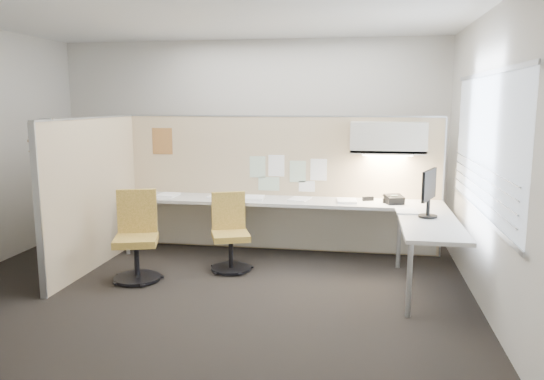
% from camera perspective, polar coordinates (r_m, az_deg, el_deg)
% --- Properties ---
extents(floor, '(5.50, 4.50, 0.01)m').
position_cam_1_polar(floor, '(5.77, -7.09, -10.33)').
color(floor, black).
rests_on(floor, ground).
extents(ceiling, '(5.50, 4.50, 0.01)m').
position_cam_1_polar(ceiling, '(5.50, -7.72, 18.43)').
color(ceiling, white).
rests_on(ceiling, wall_back).
extents(wall_back, '(5.50, 0.02, 2.80)m').
position_cam_1_polar(wall_back, '(7.63, -2.42, 5.40)').
color(wall_back, beige).
rests_on(wall_back, ground).
extents(wall_front, '(5.50, 0.02, 2.80)m').
position_cam_1_polar(wall_front, '(3.39, -18.60, -0.25)').
color(wall_front, beige).
rests_on(wall_front, ground).
extents(wall_right, '(0.02, 4.50, 2.80)m').
position_cam_1_polar(wall_right, '(5.34, 22.14, 2.95)').
color(wall_right, beige).
rests_on(wall_right, ground).
extents(window_pane, '(0.01, 2.80, 1.30)m').
position_cam_1_polar(window_pane, '(5.32, 21.98, 4.56)').
color(window_pane, '#ADB8C8').
rests_on(window_pane, wall_right).
extents(partition_back, '(4.10, 0.06, 1.75)m').
position_cam_1_polar(partition_back, '(6.95, 0.92, 0.65)').
color(partition_back, tan).
rests_on(partition_back, floor).
extents(partition_left, '(0.06, 2.20, 1.75)m').
position_cam_1_polar(partition_left, '(6.56, -18.61, -0.38)').
color(partition_left, tan).
rests_on(partition_left, floor).
extents(desk, '(4.00, 2.07, 0.73)m').
position_cam_1_polar(desk, '(6.49, 3.60, -2.46)').
color(desk, beige).
rests_on(desk, floor).
extents(overhead_bin, '(0.90, 0.36, 0.38)m').
position_cam_1_polar(overhead_bin, '(6.60, 12.37, 5.50)').
color(overhead_bin, beige).
rests_on(overhead_bin, partition_back).
extents(task_light_strip, '(0.60, 0.06, 0.02)m').
position_cam_1_polar(task_light_strip, '(6.61, 12.31, 3.69)').
color(task_light_strip, '#FFEABF').
rests_on(task_light_strip, overhead_bin).
extents(pinned_papers, '(1.01, 0.00, 0.47)m').
position_cam_1_polar(pinned_papers, '(6.88, 1.54, 1.89)').
color(pinned_papers, '#8CBF8C').
rests_on(pinned_papers, partition_back).
extents(poster, '(0.28, 0.00, 0.35)m').
position_cam_1_polar(poster, '(7.27, -11.72, 5.17)').
color(poster, orange).
rests_on(poster, partition_back).
extents(chair_left, '(0.57, 0.58, 0.97)m').
position_cam_1_polar(chair_left, '(6.04, -14.36, -5.12)').
color(chair_left, black).
rests_on(chair_left, floor).
extents(chair_right, '(0.53, 0.55, 0.88)m').
position_cam_1_polar(chair_right, '(6.21, -4.54, -4.81)').
color(chair_right, black).
rests_on(chair_right, floor).
extents(monitor, '(0.20, 0.46, 0.51)m').
position_cam_1_polar(monitor, '(5.81, 16.53, -0.02)').
color(monitor, black).
rests_on(monitor, desk).
extents(phone, '(0.26, 0.25, 0.12)m').
position_cam_1_polar(phone, '(6.53, 12.96, -1.00)').
color(phone, black).
rests_on(phone, desk).
extents(stapler, '(0.14, 0.09, 0.05)m').
position_cam_1_polar(stapler, '(6.67, 10.29, -0.93)').
color(stapler, black).
rests_on(stapler, desk).
extents(tape_dispenser, '(0.11, 0.08, 0.06)m').
position_cam_1_polar(tape_dispenser, '(6.56, 12.31, -1.13)').
color(tape_dispenser, black).
rests_on(tape_dispenser, desk).
extents(coat_hook, '(0.18, 0.42, 1.28)m').
position_cam_1_polar(coat_hook, '(5.81, -23.57, 3.59)').
color(coat_hook, silver).
rests_on(coat_hook, partition_left).
extents(paper_stack_0, '(0.25, 0.31, 0.03)m').
position_cam_1_polar(paper_stack_0, '(7.02, -11.11, -0.53)').
color(paper_stack_0, white).
rests_on(paper_stack_0, desk).
extents(paper_stack_1, '(0.25, 0.32, 0.02)m').
position_cam_1_polar(paper_stack_1, '(6.85, -5.77, -0.68)').
color(paper_stack_1, white).
rests_on(paper_stack_1, desk).
extents(paper_stack_2, '(0.25, 0.32, 0.04)m').
position_cam_1_polar(paper_stack_2, '(6.65, -1.92, -0.87)').
color(paper_stack_2, white).
rests_on(paper_stack_2, desk).
extents(paper_stack_3, '(0.29, 0.34, 0.01)m').
position_cam_1_polar(paper_stack_3, '(6.66, 2.99, -0.97)').
color(paper_stack_3, white).
rests_on(paper_stack_3, desk).
extents(paper_stack_4, '(0.26, 0.32, 0.03)m').
position_cam_1_polar(paper_stack_4, '(6.55, 8.04, -1.16)').
color(paper_stack_4, white).
rests_on(paper_stack_4, desk).
extents(paper_stack_5, '(0.24, 0.31, 0.02)m').
position_cam_1_polar(paper_stack_5, '(6.08, 14.26, -2.24)').
color(paper_stack_5, white).
rests_on(paper_stack_5, desk).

